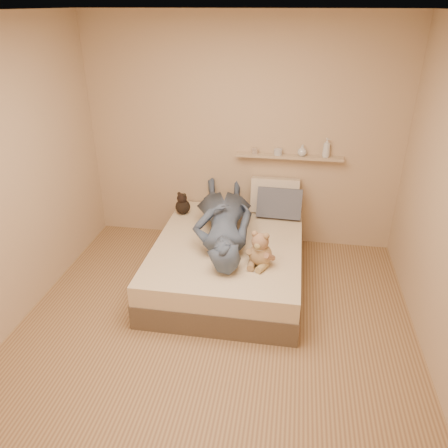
% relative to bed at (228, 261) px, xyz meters
% --- Properties ---
extents(room, '(3.80, 3.80, 3.80)m').
position_rel_bed_xyz_m(room, '(0.00, -0.93, 1.08)').
color(room, '#9E7E52').
rests_on(room, ground).
extents(bed, '(1.50, 1.90, 0.45)m').
position_rel_bed_xyz_m(bed, '(0.00, 0.00, 0.00)').
color(bed, brown).
rests_on(bed, floor).
extents(game_console, '(0.20, 0.13, 0.06)m').
position_rel_bed_xyz_m(game_console, '(0.02, -0.57, 0.39)').
color(game_console, '#B7BBBF').
rests_on(game_console, bed).
extents(teddy_bear, '(0.28, 0.29, 0.36)m').
position_rel_bed_xyz_m(teddy_bear, '(0.35, -0.38, 0.37)').
color(teddy_bear, tan).
rests_on(teddy_bear, bed).
extents(dark_plush, '(0.17, 0.17, 0.26)m').
position_rel_bed_xyz_m(dark_plush, '(-0.63, 0.59, 0.34)').
color(dark_plush, black).
rests_on(dark_plush, bed).
extents(pillow_cream, '(0.55, 0.24, 0.42)m').
position_rel_bed_xyz_m(pillow_cream, '(0.42, 0.83, 0.43)').
color(pillow_cream, beige).
rests_on(pillow_cream, bed).
extents(pillow_grey, '(0.51, 0.26, 0.37)m').
position_rel_bed_xyz_m(pillow_grey, '(0.48, 0.69, 0.40)').
color(pillow_grey, '#575A69').
rests_on(pillow_grey, bed).
extents(person, '(0.88, 1.76, 0.40)m').
position_rel_bed_xyz_m(person, '(-0.08, 0.15, 0.43)').
color(person, '#3F4B64').
rests_on(person, bed).
extents(wall_shelf, '(1.20, 0.12, 0.03)m').
position_rel_bed_xyz_m(wall_shelf, '(0.55, 0.91, 0.88)').
color(wall_shelf, tan).
rests_on(wall_shelf, wall_back).
extents(shelf_bottles, '(0.88, 0.14, 0.21)m').
position_rel_bed_xyz_m(shelf_bottles, '(0.71, 0.91, 0.97)').
color(shelf_bottles, '#AFA096').
rests_on(shelf_bottles, wall_shelf).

